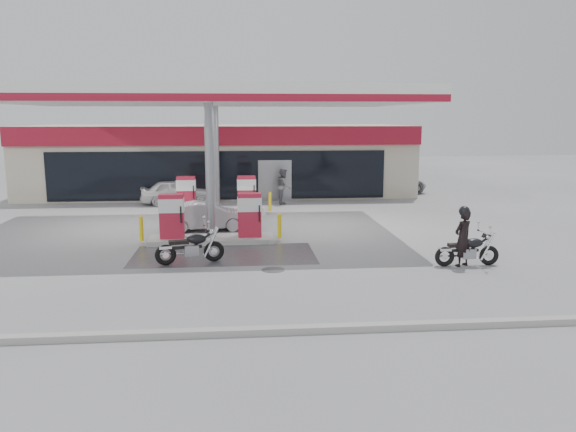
{
  "coord_description": "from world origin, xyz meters",
  "views": [
    {
      "loc": [
        0.98,
        -18.2,
        4.54
      ],
      "look_at": [
        2.67,
        0.42,
        1.2
      ],
      "focal_mm": 35.0,
      "sensor_mm": 36.0,
      "label": 1
    }
  ],
  "objects_px": {
    "sedan_white": "(177,192)",
    "parked_car_left": "(106,190)",
    "attendant": "(284,186)",
    "main_motorcycle": "(468,251)",
    "parked_motorcycle": "(191,248)",
    "pump_island_far": "(217,199)",
    "parked_car_right": "(391,184)",
    "biker_main": "(463,238)",
    "pump_island_near": "(211,223)",
    "hatchback_silver": "(207,216)"
  },
  "relations": [
    {
      "from": "sedan_white",
      "to": "parked_car_left",
      "type": "height_order",
      "value": "sedan_white"
    },
    {
      "from": "attendant",
      "to": "hatchback_silver",
      "type": "bearing_deg",
      "value": 153.9
    },
    {
      "from": "sedan_white",
      "to": "parked_car_left",
      "type": "bearing_deg",
      "value": 58.69
    },
    {
      "from": "attendant",
      "to": "hatchback_silver",
      "type": "distance_m",
      "value": 7.54
    },
    {
      "from": "sedan_white",
      "to": "parked_car_right",
      "type": "bearing_deg",
      "value": -84.11
    },
    {
      "from": "main_motorcycle",
      "to": "hatchback_silver",
      "type": "bearing_deg",
      "value": 142.16
    },
    {
      "from": "attendant",
      "to": "biker_main",
      "type": "bearing_deg",
      "value": -158.3
    },
    {
      "from": "pump_island_near",
      "to": "sedan_white",
      "type": "distance_m",
      "value": 9.45
    },
    {
      "from": "sedan_white",
      "to": "parked_car_left",
      "type": "xyz_separation_m",
      "value": [
        -4.04,
        1.82,
        -0.12
      ]
    },
    {
      "from": "biker_main",
      "to": "hatchback_silver",
      "type": "height_order",
      "value": "biker_main"
    },
    {
      "from": "parked_motorcycle",
      "to": "sedan_white",
      "type": "xyz_separation_m",
      "value": [
        -1.66,
        12.19,
        0.15
      ]
    },
    {
      "from": "biker_main",
      "to": "sedan_white",
      "type": "xyz_separation_m",
      "value": [
        -9.94,
        13.27,
        -0.23
      ]
    },
    {
      "from": "parked_car_right",
      "to": "attendant",
      "type": "bearing_deg",
      "value": 93.59
    },
    {
      "from": "attendant",
      "to": "hatchback_silver",
      "type": "height_order",
      "value": "attendant"
    },
    {
      "from": "attendant",
      "to": "hatchback_silver",
      "type": "relative_size",
      "value": 0.54
    },
    {
      "from": "parked_car_left",
      "to": "parked_car_right",
      "type": "xyz_separation_m",
      "value": [
        16.19,
        0.98,
        0.09
      ]
    },
    {
      "from": "pump_island_near",
      "to": "attendant",
      "type": "distance_m",
      "value": 9.43
    },
    {
      "from": "sedan_white",
      "to": "main_motorcycle",
      "type": "bearing_deg",
      "value": -149.7
    },
    {
      "from": "pump_island_far",
      "to": "hatchback_silver",
      "type": "distance_m",
      "value": 3.81
    },
    {
      "from": "parked_car_left",
      "to": "biker_main",
      "type": "bearing_deg",
      "value": -148.28
    },
    {
      "from": "pump_island_near",
      "to": "biker_main",
      "type": "relative_size",
      "value": 2.93
    },
    {
      "from": "main_motorcycle",
      "to": "attendant",
      "type": "distance_m",
      "value": 13.67
    },
    {
      "from": "main_motorcycle",
      "to": "parked_car_left",
      "type": "distance_m",
      "value": 20.7
    },
    {
      "from": "main_motorcycle",
      "to": "attendant",
      "type": "bearing_deg",
      "value": 109.09
    },
    {
      "from": "main_motorcycle",
      "to": "parked_motorcycle",
      "type": "xyz_separation_m",
      "value": [
        -8.48,
        1.08,
        0.03
      ]
    },
    {
      "from": "parked_car_left",
      "to": "parked_motorcycle",
      "type": "bearing_deg",
      "value": -168.97
    },
    {
      "from": "pump_island_near",
      "to": "attendant",
      "type": "relative_size",
      "value": 2.74
    },
    {
      "from": "pump_island_far",
      "to": "main_motorcycle",
      "type": "relative_size",
      "value": 2.53
    },
    {
      "from": "attendant",
      "to": "parked_car_left",
      "type": "relative_size",
      "value": 0.52
    },
    {
      "from": "parked_motorcycle",
      "to": "parked_car_right",
      "type": "distance_m",
      "value": 18.29
    },
    {
      "from": "pump_island_far",
      "to": "attendant",
      "type": "bearing_deg",
      "value": 39.66
    },
    {
      "from": "pump_island_near",
      "to": "parked_car_left",
      "type": "bearing_deg",
      "value": 119.32
    },
    {
      "from": "biker_main",
      "to": "hatchback_silver",
      "type": "bearing_deg",
      "value": -67.31
    },
    {
      "from": "hatchback_silver",
      "to": "pump_island_near",
      "type": "bearing_deg",
      "value": -178.64
    },
    {
      "from": "pump_island_near",
      "to": "parked_motorcycle",
      "type": "bearing_deg",
      "value": -99.34
    },
    {
      "from": "main_motorcycle",
      "to": "sedan_white",
      "type": "distance_m",
      "value": 16.69
    },
    {
      "from": "main_motorcycle",
      "to": "hatchback_silver",
      "type": "xyz_separation_m",
      "value": [
        -8.25,
        6.26,
        0.11
      ]
    },
    {
      "from": "pump_island_far",
      "to": "attendant",
      "type": "relative_size",
      "value": 2.74
    },
    {
      "from": "main_motorcycle",
      "to": "parked_motorcycle",
      "type": "distance_m",
      "value": 8.55
    },
    {
      "from": "sedan_white",
      "to": "parked_car_right",
      "type": "distance_m",
      "value": 12.47
    },
    {
      "from": "biker_main",
      "to": "parked_car_right",
      "type": "xyz_separation_m",
      "value": [
        2.2,
        16.07,
        -0.26
      ]
    },
    {
      "from": "pump_island_near",
      "to": "main_motorcycle",
      "type": "height_order",
      "value": "pump_island_near"
    },
    {
      "from": "pump_island_near",
      "to": "sedan_white",
      "type": "relative_size",
      "value": 1.36
    },
    {
      "from": "sedan_white",
      "to": "parked_motorcycle",
      "type": "bearing_deg",
      "value": -179.35
    },
    {
      "from": "pump_island_far",
      "to": "parked_car_right",
      "type": "bearing_deg",
      "value": 30.96
    },
    {
      "from": "pump_island_far",
      "to": "main_motorcycle",
      "type": "xyz_separation_m",
      "value": [
        7.99,
        -10.06,
        -0.25
      ]
    },
    {
      "from": "main_motorcycle",
      "to": "parked_car_left",
      "type": "relative_size",
      "value": 0.56
    },
    {
      "from": "attendant",
      "to": "parked_car_right",
      "type": "bearing_deg",
      "value": -61.45
    },
    {
      "from": "pump_island_far",
      "to": "hatchback_silver",
      "type": "relative_size",
      "value": 1.48
    },
    {
      "from": "main_motorcycle",
      "to": "parked_motorcycle",
      "type": "relative_size",
      "value": 0.95
    }
  ]
}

